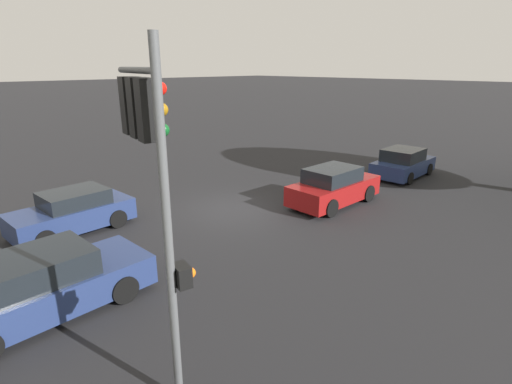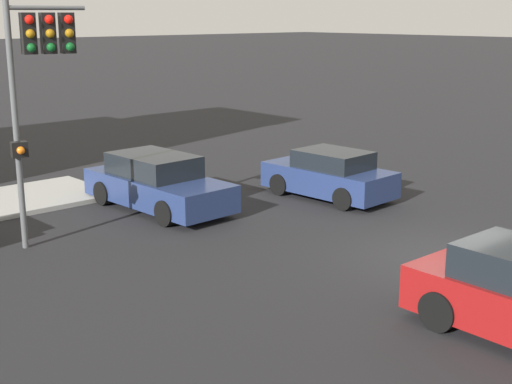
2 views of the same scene
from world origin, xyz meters
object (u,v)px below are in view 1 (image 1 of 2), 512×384
object	(u,v)px
crossing_car_1	(42,286)
crossing_car_2	(334,187)
traffic_signal	(151,150)
crossing_car_0	(73,212)
crossing_car_3	(403,164)

from	to	relation	value
crossing_car_1	crossing_car_2	xyz separation A→B (m)	(-11.11, 0.16, 0.02)
traffic_signal	crossing_car_0	bearing A→B (deg)	91.99
crossing_car_3	crossing_car_2	bearing A→B (deg)	177.96
crossing_car_2	crossing_car_3	world-z (taller)	crossing_car_2
crossing_car_0	crossing_car_1	size ratio (longest dim) A/B	0.84
traffic_signal	crossing_car_3	xyz separation A→B (m)	(-16.27, -3.55, -3.58)
traffic_signal	crossing_car_1	distance (m)	5.20
crossing_car_1	crossing_car_3	size ratio (longest dim) A/B	1.21
crossing_car_2	crossing_car_3	distance (m)	6.11
crossing_car_0	crossing_car_3	size ratio (longest dim) A/B	1.02
crossing_car_1	traffic_signal	bearing A→B (deg)	-77.51
traffic_signal	crossing_car_2	bearing A→B (deg)	31.05
crossing_car_1	crossing_car_2	world-z (taller)	crossing_car_2
crossing_car_0	crossing_car_3	distance (m)	15.55
crossing_car_2	crossing_car_0	bearing A→B (deg)	152.99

